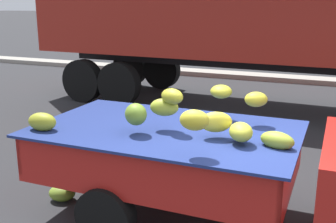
# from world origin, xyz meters

# --- Properties ---
(curb_strip) EXTENTS (80.00, 0.80, 0.16)m
(curb_strip) POSITION_xyz_m (0.00, 9.83, 0.08)
(curb_strip) COLOR gray
(curb_strip) RESTS_ON ground
(fallen_banana_bunch_near_tailgate) EXTENTS (0.40, 0.35, 0.20)m
(fallen_banana_bunch_near_tailgate) POSITION_xyz_m (-2.49, 0.02, 0.10)
(fallen_banana_bunch_near_tailgate) COLOR olive
(fallen_banana_bunch_near_tailgate) RESTS_ON ground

